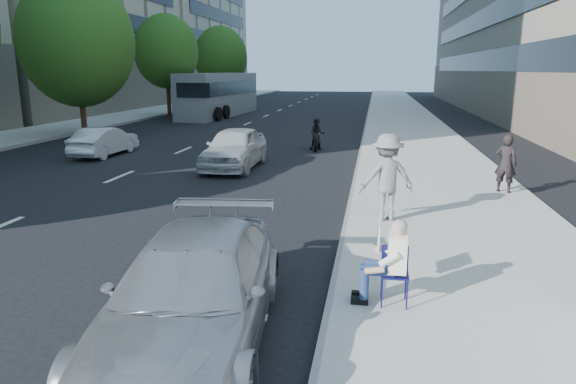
% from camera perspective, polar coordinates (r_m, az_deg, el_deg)
% --- Properties ---
extents(ground, '(160.00, 160.00, 0.00)m').
position_cam_1_polar(ground, '(8.92, -4.40, -10.09)').
color(ground, black).
rests_on(ground, ground).
extents(near_sidewalk, '(5.00, 120.00, 0.15)m').
position_cam_1_polar(near_sidewalk, '(28.22, 13.61, 5.97)').
color(near_sidewalk, '#A9A79E').
rests_on(near_sidewalk, ground).
extents(far_sidewalk, '(4.50, 120.00, 0.15)m').
position_cam_1_polar(far_sidewalk, '(33.83, -24.33, 6.34)').
color(far_sidewalk, '#A9A79E').
rests_on(far_sidewalk, ground).
extents(tree_far_c, '(6.00, 6.00, 8.47)m').
position_cam_1_polar(tree_far_c, '(30.36, -22.44, 15.22)').
color(tree_far_c, '#382616').
rests_on(tree_far_c, ground).
extents(tree_far_d, '(4.80, 4.80, 7.65)m').
position_cam_1_polar(tree_far_d, '(41.08, -13.38, 14.94)').
color(tree_far_d, '#382616').
rests_on(tree_far_d, ground).
extents(tree_far_e, '(5.40, 5.40, 7.89)m').
position_cam_1_polar(tree_far_e, '(54.27, -7.49, 14.61)').
color(tree_far_e, '#382616').
rests_on(tree_far_e, ground).
extents(seated_protester, '(0.83, 1.12, 1.31)m').
position_cam_1_polar(seated_protester, '(7.76, 11.03, -7.06)').
color(seated_protester, '#151458').
rests_on(seated_protester, near_sidewalk).
extents(jogger, '(1.46, 1.11, 2.01)m').
position_cam_1_polar(jogger, '(11.96, 10.91, 1.60)').
color(jogger, gray).
rests_on(jogger, near_sidewalk).
extents(pedestrian_woman, '(0.72, 0.62, 1.65)m').
position_cam_1_polar(pedestrian_woman, '(15.77, 23.04, 2.94)').
color(pedestrian_woman, black).
rests_on(pedestrian_woman, near_sidewalk).
extents(parked_sedan, '(2.51, 5.12, 1.43)m').
position_cam_1_polar(parked_sedan, '(6.95, -10.46, -10.91)').
color(parked_sedan, '#9C9EA2').
rests_on(parked_sedan, ground).
extents(white_sedan_near, '(1.79, 4.42, 1.50)m').
position_cam_1_polar(white_sedan_near, '(19.10, -5.97, 4.91)').
color(white_sedan_near, silver).
rests_on(white_sedan_near, ground).
extents(white_sedan_mid, '(1.40, 3.69, 1.20)m').
position_cam_1_polar(white_sedan_mid, '(23.18, -19.73, 5.32)').
color(white_sedan_mid, silver).
rests_on(white_sedan_mid, ground).
extents(motorcycle, '(0.74, 2.05, 1.42)m').
position_cam_1_polar(motorcycle, '(23.48, 3.26, 6.27)').
color(motorcycle, black).
rests_on(motorcycle, ground).
extents(bus, '(3.29, 12.19, 3.30)m').
position_cam_1_polar(bus, '(41.54, -7.61, 10.66)').
color(bus, slate).
rests_on(bus, ground).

